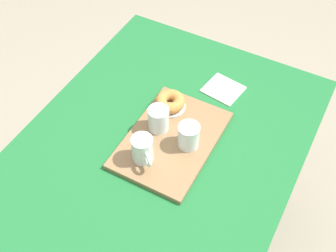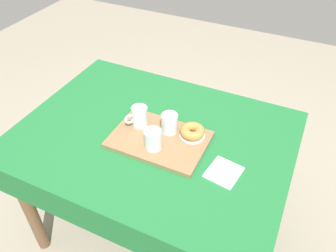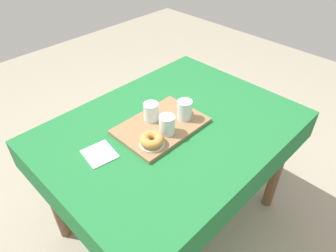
# 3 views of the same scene
# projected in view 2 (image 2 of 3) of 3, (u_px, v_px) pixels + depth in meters

# --- Properties ---
(ground_plane) EXTENTS (6.00, 6.00, 0.00)m
(ground_plane) POSITION_uv_depth(u_px,v_px,m) (157.00, 227.00, 2.08)
(ground_plane) COLOR gray
(dining_table) EXTENTS (1.27, 0.96, 0.77)m
(dining_table) POSITION_uv_depth(u_px,v_px,m) (154.00, 151.00, 1.66)
(dining_table) COLOR #1E6B33
(dining_table) RESTS_ON ground
(serving_tray) EXTENTS (0.43, 0.30, 0.02)m
(serving_tray) POSITION_uv_depth(u_px,v_px,m) (159.00, 139.00, 1.54)
(serving_tray) COLOR olive
(serving_tray) RESTS_ON dining_table
(tea_mug_left) EXTENTS (0.09, 0.10, 0.10)m
(tea_mug_left) POSITION_uv_depth(u_px,v_px,m) (139.00, 117.00, 1.58)
(tea_mug_left) COLOR silver
(tea_mug_left) RESTS_ON serving_tray
(water_glass_near) EXTENTS (0.08, 0.08, 0.09)m
(water_glass_near) POSITION_uv_depth(u_px,v_px,m) (153.00, 140.00, 1.47)
(water_glass_near) COLOR silver
(water_glass_near) RESTS_ON serving_tray
(water_glass_far) EXTENTS (0.08, 0.08, 0.09)m
(water_glass_far) POSITION_uv_depth(u_px,v_px,m) (169.00, 124.00, 1.55)
(water_glass_far) COLOR silver
(water_glass_far) RESTS_ON serving_tray
(donut_plate_left) EXTENTS (0.12, 0.12, 0.01)m
(donut_plate_left) POSITION_uv_depth(u_px,v_px,m) (192.00, 135.00, 1.55)
(donut_plate_left) COLOR silver
(donut_plate_left) RESTS_ON serving_tray
(sugar_donut_left) EXTENTS (0.11, 0.11, 0.04)m
(sugar_donut_left) POSITION_uv_depth(u_px,v_px,m) (192.00, 131.00, 1.53)
(sugar_donut_left) COLOR #BC7F3D
(sugar_donut_left) RESTS_ON donut_plate_left
(paper_napkin) EXTENTS (0.15, 0.16, 0.01)m
(paper_napkin) POSITION_uv_depth(u_px,v_px,m) (224.00, 172.00, 1.40)
(paper_napkin) COLOR white
(paper_napkin) RESTS_ON dining_table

